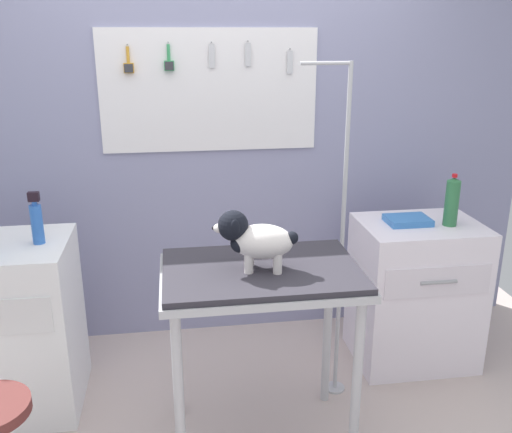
# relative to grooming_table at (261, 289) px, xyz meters

# --- Properties ---
(rear_wall_panel) EXTENTS (4.00, 0.11, 2.30)m
(rear_wall_panel) POSITION_rel_grooming_table_xyz_m (-0.10, 1.14, 0.37)
(rear_wall_panel) COLOR #8A8BAE
(rear_wall_panel) RESTS_ON ground
(grooming_table) EXTENTS (0.89, 0.60, 0.90)m
(grooming_table) POSITION_rel_grooming_table_xyz_m (0.00, 0.00, 0.00)
(grooming_table) COLOR #B7B7BC
(grooming_table) RESTS_ON ground
(grooming_arm) EXTENTS (0.30, 0.11, 1.76)m
(grooming_arm) POSITION_rel_grooming_table_xyz_m (0.46, 0.32, 0.03)
(grooming_arm) COLOR #B7B7BC
(grooming_arm) RESTS_ON ground
(dog) EXTENTS (0.37, 0.22, 0.27)m
(dog) POSITION_rel_grooming_table_xyz_m (-0.03, -0.01, 0.25)
(dog) COLOR white
(dog) RESTS_ON grooming_table
(cabinet_right) EXTENTS (0.68, 0.54, 0.86)m
(cabinet_right) POSITION_rel_grooming_table_xyz_m (1.01, 0.58, -0.36)
(cabinet_right) COLOR white
(cabinet_right) RESTS_ON ground
(shampoo_bottle) EXTENTS (0.06, 0.06, 0.26)m
(shampoo_bottle) POSITION_rel_grooming_table_xyz_m (-1.03, 0.44, 0.23)
(shampoo_bottle) COLOR blue
(shampoo_bottle) RESTS_ON counter_left
(soda_bottle) EXTENTS (0.08, 0.08, 0.29)m
(soda_bottle) POSITION_rel_grooming_table_xyz_m (1.15, 0.53, 0.20)
(soda_bottle) COLOR #2D6F41
(soda_bottle) RESTS_ON cabinet_right
(supply_tray) EXTENTS (0.24, 0.18, 0.04)m
(supply_tray) POSITION_rel_grooming_table_xyz_m (0.93, 0.59, 0.08)
(supply_tray) COLOR #3978C7
(supply_tray) RESTS_ON cabinet_right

